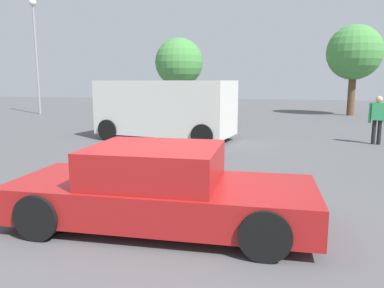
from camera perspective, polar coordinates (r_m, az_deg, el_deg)
The scene contains 7 objects.
ground_plane at distance 5.54m, azimuth -5.44°, elevation -12.97°, with size 80.00×80.00×0.00m, color #515154.
sedan_foreground at distance 5.53m, azimuth -4.89°, elevation -6.94°, with size 4.44×1.92×1.20m.
van_white at distance 13.59m, azimuth -4.08°, elevation 5.53°, with size 5.15×2.92×2.15m.
pedestrian at distance 14.01m, azimuth 26.61°, elevation 3.89°, with size 0.56×0.32×1.64m.
light_post_near at distance 26.32m, azimuth -22.92°, elevation 14.69°, with size 0.44×0.44×7.16m.
tree_back_left at distance 21.97m, azimuth -1.99°, elevation 12.36°, with size 2.76×2.76×4.58m.
tree_back_center at distance 25.42m, azimuth 23.63°, elevation 12.68°, with size 3.32×3.32×5.52m.
Camera 1 is at (1.62, -4.85, 2.12)m, focal length 34.78 mm.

